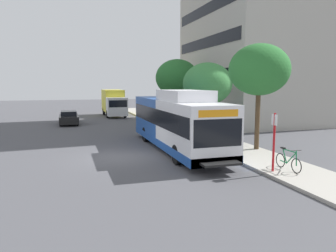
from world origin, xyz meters
name	(u,v)px	position (x,y,z in m)	size (l,w,h in m)	color
ground_plane	(104,135)	(0.00, 8.00, 0.00)	(120.00, 120.00, 0.00)	#4C4C51
sidewalk_curb	(196,134)	(7.00, 6.00, 0.07)	(3.00, 56.00, 0.14)	#A8A399
transit_bus	(176,122)	(3.62, 1.05, 1.70)	(2.58, 12.25, 3.65)	white
bus_stop_sign_pole	(274,138)	(5.96, -5.42, 1.65)	(0.10, 0.36, 2.60)	red
bicycle_parked	(288,161)	(6.72, -5.47, 0.56)	(0.52, 1.76, 1.02)	black
street_tree_near_stop	(259,70)	(8.03, -0.87, 4.79)	(3.51, 3.51, 6.17)	#4C3823
street_tree_mid_block	(207,84)	(7.95, 6.15, 4.00)	(3.90, 3.90, 5.52)	#4C3823
street_tree_far_block	(177,78)	(8.11, 14.00, 4.61)	(4.38, 4.38, 6.34)	#4C3823
parked_car_far_lane	(69,118)	(-2.56, 16.13, 0.66)	(1.80, 4.50, 1.33)	black
box_truck_background	(114,102)	(2.87, 23.07, 1.74)	(2.32, 7.01, 3.25)	silver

